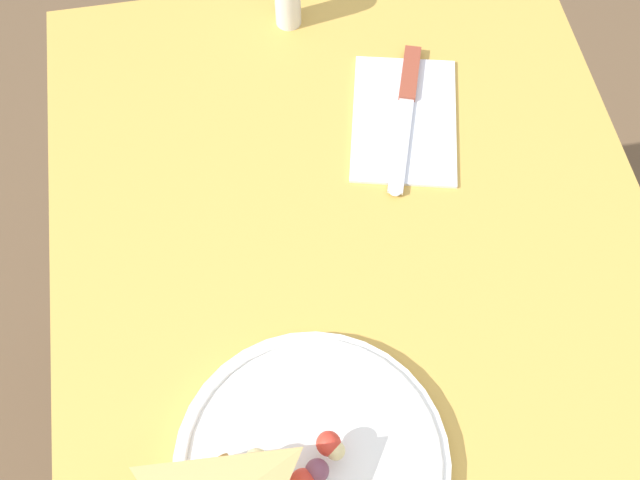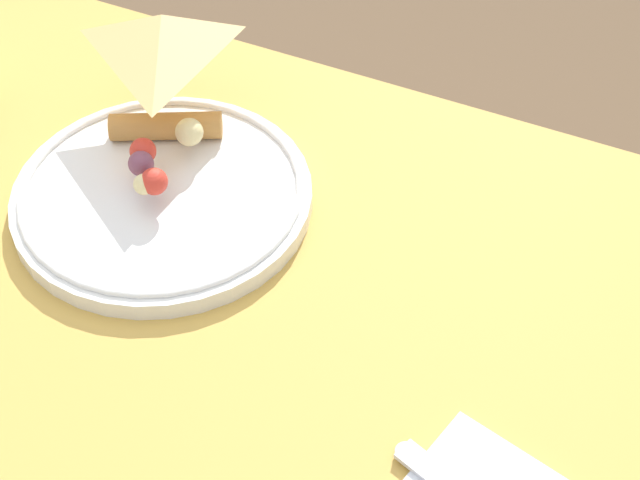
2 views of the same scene
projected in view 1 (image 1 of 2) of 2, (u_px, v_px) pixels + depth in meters
plate_pizza at (309, 464)px, 0.72m from camera, size 0.25×0.25×0.06m
napkin_folded at (404, 119)px, 0.92m from camera, size 0.20×0.16×0.00m
butter_knife at (406, 109)px, 0.92m from camera, size 0.21×0.08×0.01m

